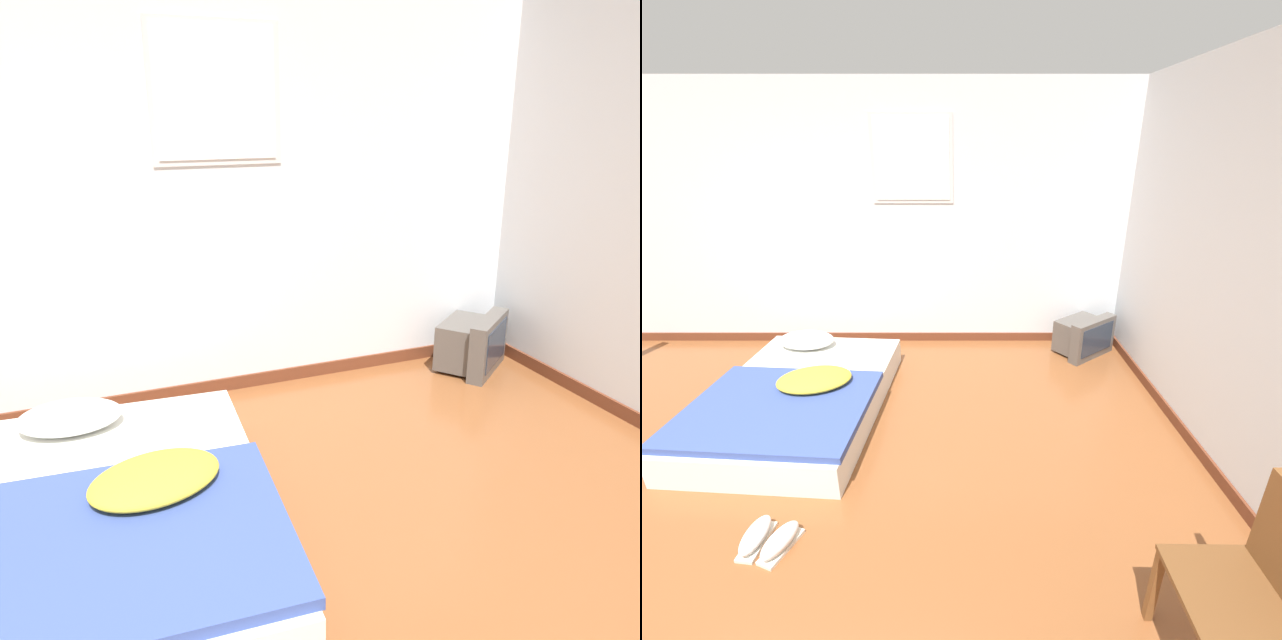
{
  "view_description": "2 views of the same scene",
  "coord_description": "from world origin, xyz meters",
  "views": [
    {
      "loc": [
        -0.24,
        -0.82,
        1.82
      ],
      "look_at": [
        0.99,
        2.19,
        0.71
      ],
      "focal_mm": 35.0,
      "sensor_mm": 36.0,
      "label": 1
    },
    {
      "loc": [
        1.13,
        -1.35,
        2.02
      ],
      "look_at": [
        1.12,
        2.17,
        0.57
      ],
      "focal_mm": 24.0,
      "sensor_mm": 36.0,
      "label": 2
    }
  ],
  "objects": [
    {
      "name": "wall_back",
      "position": [
        0.01,
        3.01,
        1.29
      ],
      "size": [
        7.99,
        0.08,
        2.6
      ],
      "color": "silver",
      "rests_on": "ground_plane"
    },
    {
      "name": "mattress_bed",
      "position": [
        -0.18,
        1.61,
        0.15
      ],
      "size": [
        1.39,
        1.92,
        0.38
      ],
      "color": "silver",
      "rests_on": "ground_plane"
    },
    {
      "name": "crt_tv",
      "position": [
        2.39,
        2.67,
        0.19
      ],
      "size": [
        0.65,
        0.62,
        0.41
      ],
      "color": "#56514C",
      "rests_on": "ground_plane"
    }
  ]
}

